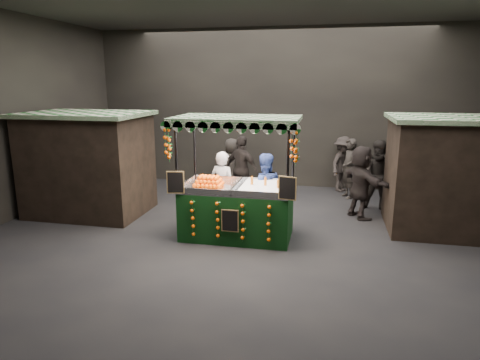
# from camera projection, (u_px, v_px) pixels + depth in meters

# --- Properties ---
(ground) EXTENTS (12.00, 12.00, 0.00)m
(ground) POSITION_uv_depth(u_px,v_px,m) (250.00, 238.00, 9.18)
(ground) COLOR black
(ground) RESTS_ON ground
(market_hall) EXTENTS (12.10, 10.10, 5.05)m
(market_hall) POSITION_uv_depth(u_px,v_px,m) (251.00, 80.00, 8.41)
(market_hall) COLOR black
(market_hall) RESTS_ON ground
(neighbour_stall_left) EXTENTS (3.00, 2.20, 2.60)m
(neighbour_stall_left) POSITION_uv_depth(u_px,v_px,m) (89.00, 163.00, 10.73)
(neighbour_stall_left) COLOR black
(neighbour_stall_left) RESTS_ON ground
(neighbour_stall_right) EXTENTS (3.00, 2.20, 2.60)m
(neighbour_stall_right) POSITION_uv_depth(u_px,v_px,m) (455.00, 175.00, 9.42)
(neighbour_stall_right) COLOR black
(neighbour_stall_right) RESTS_ON ground
(juice_stall) EXTENTS (2.72, 1.60, 2.64)m
(juice_stall) POSITION_uv_depth(u_px,v_px,m) (237.00, 201.00, 9.09)
(juice_stall) COLOR black
(juice_stall) RESTS_ON ground
(vendor_grey) EXTENTS (0.73, 0.58, 1.76)m
(vendor_grey) POSITION_uv_depth(u_px,v_px,m) (223.00, 188.00, 9.99)
(vendor_grey) COLOR gray
(vendor_grey) RESTS_ON ground
(vendor_blue) EXTENTS (1.01, 0.89, 1.75)m
(vendor_blue) POSITION_uv_depth(u_px,v_px,m) (264.00, 191.00, 9.75)
(vendor_blue) COLOR navy
(vendor_blue) RESTS_ON ground
(shopper_0) EXTENTS (0.61, 0.40, 1.67)m
(shopper_0) POSITION_uv_depth(u_px,v_px,m) (120.00, 167.00, 12.54)
(shopper_0) COLOR #2A2522
(shopper_0) RESTS_ON ground
(shopper_1) EXTENTS (1.05, 0.89, 1.88)m
(shopper_1) POSITION_uv_depth(u_px,v_px,m) (380.00, 176.00, 10.91)
(shopper_1) COLOR black
(shopper_1) RESTS_ON ground
(shopper_2) EXTENTS (1.19, 0.93, 1.89)m
(shopper_2) POSITION_uv_depth(u_px,v_px,m) (242.00, 170.00, 11.72)
(shopper_2) COLOR black
(shopper_2) RESTS_ON ground
(shopper_3) EXTENTS (1.10, 1.28, 1.71)m
(shopper_3) POSITION_uv_depth(u_px,v_px,m) (343.00, 164.00, 12.95)
(shopper_3) COLOR #2D2724
(shopper_3) RESTS_ON ground
(shopper_4) EXTENTS (0.98, 0.86, 1.69)m
(shopper_4) POSITION_uv_depth(u_px,v_px,m) (232.00, 166.00, 12.75)
(shopper_4) COLOR #2E2925
(shopper_4) RESTS_ON ground
(shopper_5) EXTENTS (1.33, 1.73, 1.83)m
(shopper_5) POSITION_uv_depth(u_px,v_px,m) (361.00, 182.00, 10.39)
(shopper_5) COLOR black
(shopper_5) RESTS_ON ground
(shopper_6) EXTENTS (0.64, 0.75, 1.75)m
(shopper_6) POSITION_uv_depth(u_px,v_px,m) (349.00, 169.00, 12.20)
(shopper_6) COLOR #2C2724
(shopper_6) RESTS_ON ground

